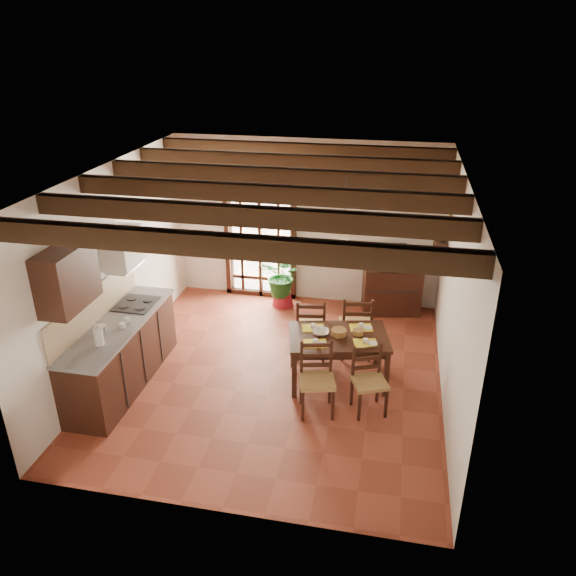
% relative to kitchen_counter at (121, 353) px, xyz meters
% --- Properties ---
extents(ground_plane, '(5.00, 5.00, 0.00)m').
position_rel_kitchen_counter_xyz_m(ground_plane, '(1.96, 0.60, -0.47)').
color(ground_plane, brown).
extents(room_shell, '(4.52, 5.02, 2.81)m').
position_rel_kitchen_counter_xyz_m(room_shell, '(1.96, 0.60, 1.34)').
color(room_shell, silver).
rests_on(room_shell, ground_plane).
extents(ceiling_beams, '(4.50, 4.34, 0.20)m').
position_rel_kitchen_counter_xyz_m(ceiling_beams, '(1.96, 0.60, 2.22)').
color(ceiling_beams, black).
rests_on(ceiling_beams, room_shell).
extents(french_door, '(1.26, 0.11, 2.32)m').
position_rel_kitchen_counter_xyz_m(french_door, '(1.16, 3.05, 0.70)').
color(french_door, white).
rests_on(french_door, ground_plane).
extents(kitchen_counter, '(0.64, 2.25, 1.38)m').
position_rel_kitchen_counter_xyz_m(kitchen_counter, '(0.00, 0.00, 0.00)').
color(kitchen_counter, black).
rests_on(kitchen_counter, ground_plane).
extents(upper_cabinet, '(0.35, 0.80, 0.70)m').
position_rel_kitchen_counter_xyz_m(upper_cabinet, '(-0.12, -0.70, 1.38)').
color(upper_cabinet, black).
rests_on(upper_cabinet, room_shell).
extents(range_hood, '(0.38, 0.60, 0.54)m').
position_rel_kitchen_counter_xyz_m(range_hood, '(-0.09, 0.55, 1.26)').
color(range_hood, white).
rests_on(range_hood, room_shell).
extents(counter_items, '(0.50, 1.43, 0.25)m').
position_rel_kitchen_counter_xyz_m(counter_items, '(0.00, 0.09, 0.49)').
color(counter_items, black).
rests_on(counter_items, kitchen_counter).
extents(dining_table, '(1.45, 1.09, 0.70)m').
position_rel_kitchen_counter_xyz_m(dining_table, '(2.81, 0.61, 0.14)').
color(dining_table, black).
rests_on(dining_table, ground_plane).
extents(chair_near_left, '(0.51, 0.49, 0.92)m').
position_rel_kitchen_counter_xyz_m(chair_near_left, '(2.64, -0.10, -0.18)').
color(chair_near_left, '#9E7943').
rests_on(chair_near_left, ground_plane).
extents(chair_near_right, '(0.51, 0.50, 0.86)m').
position_rel_kitchen_counter_xyz_m(chair_near_right, '(3.27, 0.04, -0.20)').
color(chair_near_right, '#9E7943').
rests_on(chair_near_right, ground_plane).
extents(chair_far_left, '(0.49, 0.47, 0.94)m').
position_rel_kitchen_counter_xyz_m(chair_far_left, '(2.35, 1.19, -0.18)').
color(chair_far_left, '#9E7943').
rests_on(chair_far_left, ground_plane).
extents(chair_far_right, '(0.52, 0.50, 0.98)m').
position_rel_kitchen_counter_xyz_m(chair_far_right, '(2.99, 1.33, -0.17)').
color(chair_far_right, '#9E7943').
rests_on(chair_far_right, ground_plane).
extents(table_setting, '(0.95, 0.63, 0.09)m').
position_rel_kitchen_counter_xyz_m(table_setting, '(2.81, 0.61, 0.21)').
color(table_setting, yellow).
rests_on(table_setting, dining_table).
extents(table_bowl, '(0.24, 0.24, 0.05)m').
position_rel_kitchen_counter_xyz_m(table_bowl, '(2.58, 0.61, 0.26)').
color(table_bowl, white).
rests_on(table_bowl, dining_table).
extents(sideboard, '(1.00, 0.58, 0.80)m').
position_rel_kitchen_counter_xyz_m(sideboard, '(3.46, 2.83, -0.07)').
color(sideboard, black).
rests_on(sideboard, ground_plane).
extents(crt_tv, '(0.48, 0.46, 0.36)m').
position_rel_kitchen_counter_xyz_m(crt_tv, '(3.46, 2.82, 0.52)').
color(crt_tv, black).
rests_on(crt_tv, sideboard).
extents(fuse_box, '(0.25, 0.03, 0.32)m').
position_rel_kitchen_counter_xyz_m(fuse_box, '(3.46, 3.08, 1.28)').
color(fuse_box, white).
rests_on(fuse_box, room_shell).
extents(plant_pot, '(0.38, 0.38, 0.23)m').
position_rel_kitchen_counter_xyz_m(plant_pot, '(1.62, 2.71, -0.36)').
color(plant_pot, maroon).
rests_on(plant_pot, ground_plane).
extents(potted_plant, '(2.12, 1.96, 1.93)m').
position_rel_kitchen_counter_xyz_m(potted_plant, '(1.62, 2.71, 0.10)').
color(potted_plant, '#144C19').
rests_on(potted_plant, ground_plane).
extents(wall_shelf, '(0.20, 0.42, 0.20)m').
position_rel_kitchen_counter_xyz_m(wall_shelf, '(4.10, 2.20, 1.04)').
color(wall_shelf, black).
rests_on(wall_shelf, room_shell).
extents(shelf_vase, '(0.15, 0.15, 0.15)m').
position_rel_kitchen_counter_xyz_m(shelf_vase, '(4.10, 2.20, 1.18)').
color(shelf_vase, '#B2BFB2').
rests_on(shelf_vase, wall_shelf).
extents(shelf_flowers, '(0.14, 0.14, 0.36)m').
position_rel_kitchen_counter_xyz_m(shelf_flowers, '(4.10, 2.20, 1.38)').
color(shelf_flowers, yellow).
rests_on(shelf_flowers, shelf_vase).
extents(framed_picture, '(0.03, 0.32, 0.32)m').
position_rel_kitchen_counter_xyz_m(framed_picture, '(4.18, 2.20, 1.58)').
color(framed_picture, brown).
rests_on(framed_picture, room_shell).
extents(pendant_lamp, '(0.36, 0.36, 0.84)m').
position_rel_kitchen_counter_xyz_m(pendant_lamp, '(2.81, 0.71, 1.60)').
color(pendant_lamp, black).
rests_on(pendant_lamp, room_shell).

